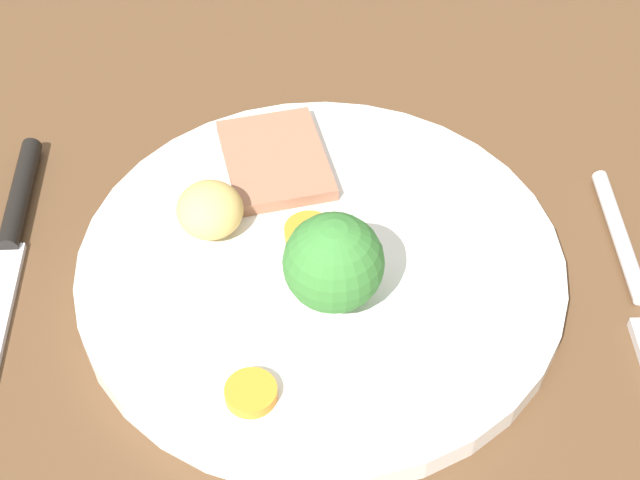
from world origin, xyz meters
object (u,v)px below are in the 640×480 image
Objects in this scene: carrot_coin_front at (308,232)px; broccoli_floret at (323,263)px; roast_potato_left at (209,210)px; fork at (634,281)px; meat_slice_main at (274,160)px; dinner_plate at (320,261)px; carrot_coin_back at (250,393)px; knife at (10,237)px.

carrot_coin_front is 5.27cm from broccoli_floret.
broccoli_floret is (-6.29, 5.04, 1.55)cm from roast_potato_left.
broccoli_floret is 17.37cm from fork.
meat_slice_main is 0.50× the size of fork.
meat_slice_main is at bearing -114.17° from fork.
dinner_plate is at bearing -86.09° from broccoli_floret.
broccoli_floret is (-3.06, 10.21, 2.56)cm from meat_slice_main.
carrot_coin_front is 1.09× the size of carrot_coin_back.
broccoli_floret reaches higher than dinner_plate.
dinner_plate is 4.72× the size of broccoli_floret.
knife is (14.65, 5.27, -1.35)cm from meat_slice_main.
broccoli_floret reaches higher than roast_potato_left.
dinner_plate is 9.72cm from carrot_coin_back.
dinner_plate is 17.56cm from knife.
broccoli_floret is at bearing -84.36° from fork.
dinner_plate is 1.41× the size of knife.
fork is 34.52cm from knife.
fork is (-16.72, -2.53, -3.98)cm from broccoli_floret.
broccoli_floret is 0.30× the size of knife.
carrot_coin_front is at bearing -78.71° from broccoli_floret.
fork is (-16.95, 0.80, -0.31)cm from dinner_plate.
carrot_coin_front reaches higher than fork.
knife is (34.43, -2.41, 0.06)cm from fork.
broccoli_floret is 0.36× the size of fork.
dinner_plate is at bearing -95.67° from fork.
fork is (-20.03, -8.36, -1.33)cm from carrot_coin_back.
knife is at bearing -1.56° from carrot_coin_front.
broccoli_floret reaches higher than knife.
roast_potato_left is at bearing -74.69° from carrot_coin_back.
roast_potato_left reaches higher than carrot_coin_back.
dinner_plate is at bearing 164.24° from roast_potato_left.
carrot_coin_front and carrot_coin_back have the same top height.
fork is at bearing 173.77° from roast_potato_left.
carrot_coin_front is at bearing -59.93° from dinner_plate.
roast_potato_left is 0.20× the size of knife.
dinner_plate is 16.97cm from fork.
carrot_coin_back is at bearing -70.30° from fork.
roast_potato_left reaches higher than dinner_plate.
meat_slice_main reaches higher than fork.
broccoli_floret is at bearing 70.19° from knife.
dinner_plate is at bearing 112.41° from meat_slice_main.
meat_slice_main is 2.03× the size of roast_potato_left.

